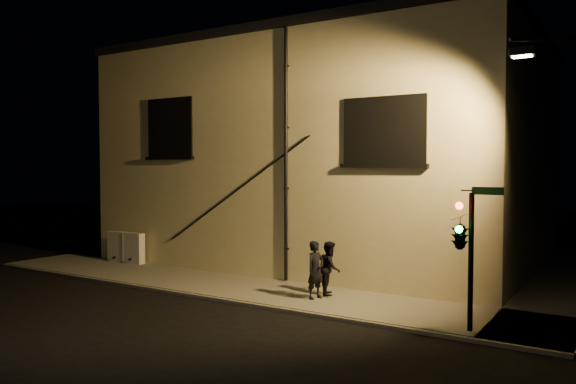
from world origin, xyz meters
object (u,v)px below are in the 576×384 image
Objects in this scene: traffic_signal at (461,234)px; utility_cabinet at (126,247)px; pedestrian_b at (330,268)px; pedestrian_a at (316,270)px.

utility_cabinet is at bearing 170.15° from traffic_signal.
pedestrian_b is 4.80m from traffic_signal.
traffic_signal reaches higher than utility_cabinet.
traffic_signal is (13.78, -2.39, 1.64)m from utility_cabinet.
traffic_signal is at bearing -136.92° from pedestrian_b.
utility_cabinet is 9.51m from pedestrian_a.
pedestrian_b is (0.11, 0.69, -0.04)m from pedestrian_a.
traffic_signal is (4.37, -0.99, 1.41)m from pedestrian_a.
utility_cabinet is at bearing 60.15° from pedestrian_b.
pedestrian_a is at bearing 167.30° from traffic_signal.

